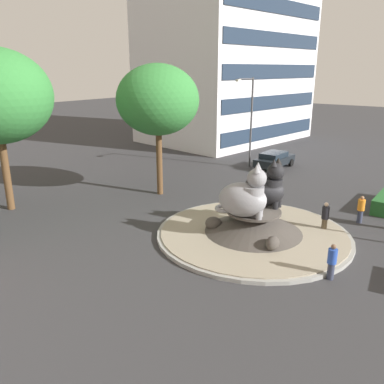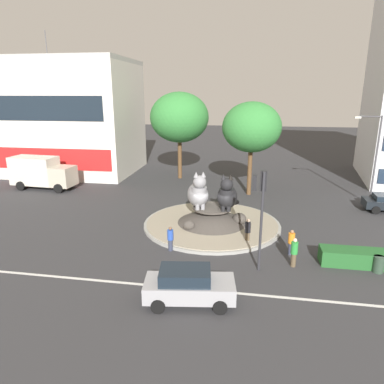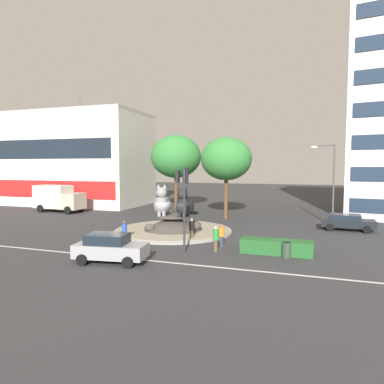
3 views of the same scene
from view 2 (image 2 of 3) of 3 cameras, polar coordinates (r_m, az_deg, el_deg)
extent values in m
plane|color=#333335|center=(25.23, 3.28, -5.47)|extent=(160.00, 160.00, 0.00)
cube|color=silver|center=(17.54, 0.02, -15.72)|extent=(112.00, 0.20, 0.01)
cylinder|color=gray|center=(25.19, 3.28, -5.28)|extent=(9.82, 9.82, 0.18)
cylinder|color=gray|center=(25.15, 3.29, -5.03)|extent=(9.43, 9.43, 0.05)
cone|color=#423D38|center=(24.94, 3.31, -3.74)|extent=(4.95, 4.95, 1.14)
cylinder|color=#423D38|center=(24.78, 3.33, -2.63)|extent=(2.72, 2.72, 0.12)
ellipsoid|color=#423D38|center=(24.84, 7.82, -4.38)|extent=(1.00, 1.03, 0.80)
ellipsoid|color=#423D38|center=(26.81, 1.68, -2.84)|extent=(0.83, 0.87, 0.66)
ellipsoid|color=#423D38|center=(23.62, -0.52, -5.51)|extent=(0.82, 0.59, 0.66)
ellipsoid|color=gray|center=(24.73, 0.96, -0.46)|extent=(2.16, 2.66, 1.67)
cylinder|color=gray|center=(24.25, 1.18, -0.34)|extent=(1.39, 1.39, 1.05)
sphere|color=gray|center=(23.85, 1.27, 1.66)|extent=(0.92, 0.92, 0.92)
torus|color=gray|center=(25.88, 1.37, -1.26)|extent=(0.99, 0.99, 0.21)
cone|color=gray|center=(23.77, 1.88, 2.93)|extent=(0.48, 0.48, 0.38)
cone|color=gray|center=(23.67, 0.68, 2.88)|extent=(0.48, 0.48, 0.38)
cylinder|color=gray|center=(24.18, 1.79, -2.42)|extent=(0.29, 0.29, 0.42)
cylinder|color=gray|center=(24.10, 0.90, -2.47)|extent=(0.29, 0.29, 0.42)
ellipsoid|color=black|center=(24.47, 5.82, -0.79)|extent=(1.47, 2.25, 1.61)
cylinder|color=black|center=(24.00, 5.74, -0.68)|extent=(1.07, 1.07, 1.01)
sphere|color=black|center=(23.60, 5.76, 1.26)|extent=(0.89, 0.89, 0.89)
torus|color=black|center=(25.50, 6.79, -1.65)|extent=(1.02, 1.02, 0.20)
cone|color=black|center=(23.46, 6.39, 2.45)|extent=(0.37, 0.37, 0.36)
cone|color=black|center=(23.50, 5.20, 2.50)|extent=(0.37, 0.37, 0.36)
cylinder|color=black|center=(23.87, 6.04, -2.76)|extent=(0.28, 0.28, 0.40)
cylinder|color=black|center=(23.90, 5.17, -2.71)|extent=(0.28, 0.28, 0.40)
cylinder|color=#2D2D33|center=(18.41, 11.35, -5.01)|extent=(0.14, 0.14, 5.44)
cube|color=black|center=(17.97, 11.72, 1.80)|extent=(0.32, 0.24, 1.05)
sphere|color=#360606|center=(17.97, 11.77, 2.83)|extent=(0.18, 0.18, 0.18)
sphere|color=#392706|center=(18.04, 11.71, 1.86)|extent=(0.18, 0.18, 0.18)
sphere|color=green|center=(18.12, 11.66, 0.89)|extent=(0.18, 0.18, 0.18)
cube|color=black|center=(17.76, 10.27, 1.53)|extent=(0.20, 0.28, 0.80)
cube|color=silver|center=(47.29, -25.96, 10.81)|extent=(27.17, 11.23, 12.46)
cube|color=#B2B2AD|center=(47.32, -26.96, 18.61)|extent=(27.17, 11.23, 0.50)
cylinder|color=#4C4C51|center=(47.71, -22.90, 21.37)|extent=(0.10, 0.10, 3.37)
cube|color=#235B28|center=(21.58, 26.19, -9.75)|extent=(4.42, 1.20, 0.90)
cylinder|color=brown|center=(32.61, 9.47, 3.14)|extent=(0.40, 0.40, 4.16)
ellipsoid|color=#337F38|center=(31.95, 9.82, 10.50)|extent=(5.30, 5.30, 4.50)
cylinder|color=brown|center=(38.59, -2.02, 5.35)|extent=(0.44, 0.44, 4.18)
ellipsoid|color=#337F38|center=(38.00, -2.09, 12.20)|extent=(6.31, 6.31, 5.36)
cylinder|color=#4C4C51|center=(32.73, 28.03, 4.50)|extent=(0.16, 0.16, 7.49)
cylinder|color=#4C4C51|center=(32.23, 27.30, 11.02)|extent=(1.76, 0.47, 0.10)
cube|color=silver|center=(32.16, 25.68, 11.03)|extent=(0.50, 0.24, 0.16)
cylinder|color=#33384C|center=(21.53, 15.97, -8.97)|extent=(0.29, 0.29, 0.72)
cylinder|color=orange|center=(21.27, 16.11, -7.33)|extent=(0.38, 0.38, 0.62)
sphere|color=#936B4C|center=(21.11, 16.20, -6.29)|extent=(0.21, 0.21, 0.21)
cylinder|color=#33384C|center=(21.23, -3.57, -8.72)|extent=(0.28, 0.28, 0.71)
cylinder|color=#284CB2|center=(20.96, -3.60, -7.06)|extent=(0.37, 0.37, 0.62)
sphere|color=brown|center=(20.80, -3.62, -6.02)|extent=(0.20, 0.20, 0.20)
cylinder|color=brown|center=(22.39, 9.11, -7.47)|extent=(0.28, 0.28, 0.77)
cylinder|color=black|center=(22.12, 9.19, -5.76)|extent=(0.37, 0.37, 0.67)
sphere|color=beige|center=(21.96, 9.24, -4.69)|extent=(0.22, 0.22, 0.22)
cylinder|color=brown|center=(20.16, 16.38, -10.69)|extent=(0.28, 0.28, 0.77)
cylinder|color=#288C38|center=(19.86, 16.55, -8.82)|extent=(0.38, 0.38, 0.67)
sphere|color=beige|center=(19.68, 16.65, -7.64)|extent=(0.22, 0.22, 0.22)
cube|color=#99999E|center=(16.26, -0.40, -15.60)|extent=(4.28, 2.27, 0.77)
cube|color=#19232D|center=(15.92, -1.16, -13.52)|extent=(2.47, 1.82, 0.57)
cylinder|color=black|center=(17.21, 4.34, -15.22)|extent=(0.66, 0.31, 0.64)
cylinder|color=black|center=(15.76, 4.65, -18.45)|extent=(0.66, 0.31, 0.64)
cylinder|color=black|center=(17.28, -4.92, -15.08)|extent=(0.66, 0.31, 0.64)
cylinder|color=black|center=(15.85, -5.64, -18.28)|extent=(0.66, 0.31, 0.64)
cylinder|color=black|center=(32.60, 27.26, -1.67)|extent=(0.65, 0.25, 0.64)
cylinder|color=black|center=(30.96, 28.08, -2.66)|extent=(0.65, 0.25, 0.64)
cube|color=#B7AD99|center=(36.04, -20.44, 2.45)|extent=(2.05, 2.31, 1.90)
cube|color=beige|center=(37.80, -24.52, 3.26)|extent=(4.59, 2.49, 2.74)
cylinder|color=black|center=(37.10, -19.30, 1.42)|extent=(0.92, 0.36, 0.90)
cylinder|color=black|center=(35.36, -21.17, 0.54)|extent=(0.92, 0.36, 0.90)
cylinder|color=black|center=(39.50, -24.43, 1.72)|extent=(0.92, 0.36, 0.90)
cylinder|color=black|center=(37.87, -26.41, 0.91)|extent=(0.92, 0.36, 0.90)
cylinder|color=#2D4233|center=(21.25, 28.40, -10.46)|extent=(0.56, 0.56, 0.90)
camera|label=1|loc=(24.35, -43.49, 9.30)|focal=36.80mm
camera|label=3|loc=(9.49, 113.09, -30.14)|focal=32.00mm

